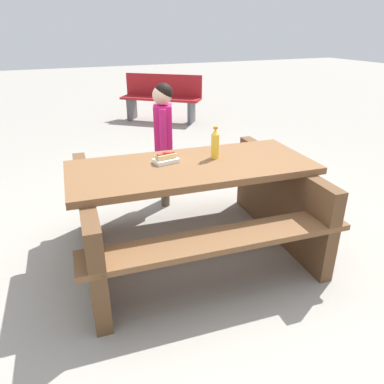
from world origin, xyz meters
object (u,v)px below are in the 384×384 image
at_px(picnic_table, 192,201).
at_px(soda_bottle, 215,144).
at_px(hotdog_tray, 166,159).
at_px(child_in_coat, 163,130).
at_px(park_bench_near, 162,97).

relative_size(picnic_table, soda_bottle, 7.75).
xyz_separation_m(hotdog_tray, child_in_coat, (-0.26, -0.82, -0.01)).
bearing_deg(soda_bottle, hotdog_tray, -6.84).
distance_m(soda_bottle, hotdog_tray, 0.39).
bearing_deg(hotdog_tray, park_bench_near, -108.40).
bearing_deg(picnic_table, soda_bottle, -163.81).
bearing_deg(park_bench_near, child_in_coat, 71.49).
xyz_separation_m(picnic_table, child_in_coat, (-0.10, -0.92, 0.33)).
bearing_deg(soda_bottle, child_in_coat, -82.16).
height_order(picnic_table, hotdog_tray, hotdog_tray).
distance_m(soda_bottle, child_in_coat, 0.87).
height_order(picnic_table, soda_bottle, soda_bottle).
distance_m(picnic_table, child_in_coat, 0.99).
bearing_deg(hotdog_tray, picnic_table, 146.32).
bearing_deg(child_in_coat, park_bench_near, -108.51).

